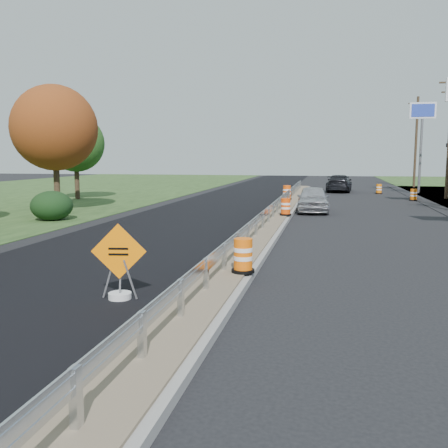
% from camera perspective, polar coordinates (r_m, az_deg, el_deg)
% --- Properties ---
extents(ground, '(140.00, 140.00, 0.00)m').
position_cam_1_polar(ground, '(17.25, 2.75, -3.03)').
color(ground, black).
rests_on(ground, ground).
extents(milled_overlay, '(7.20, 120.00, 0.01)m').
position_cam_1_polar(milled_overlay, '(27.85, -2.95, 1.07)').
color(milled_overlay, black).
rests_on(milled_overlay, ground).
extents(median, '(1.60, 55.00, 0.23)m').
position_cam_1_polar(median, '(25.08, 5.64, 0.56)').
color(median, gray).
rests_on(median, ground).
extents(guardrail, '(0.10, 46.15, 0.72)m').
position_cam_1_polar(guardrail, '(26.00, 5.90, 2.17)').
color(guardrail, silver).
rests_on(guardrail, median).
extents(pylon_sign_north, '(2.20, 0.30, 7.90)m').
position_cam_1_polar(pylon_sign_north, '(47.51, 21.72, 11.09)').
color(pylon_sign_north, slate).
rests_on(pylon_sign_north, ground).
extents(utility_pole_north, '(1.90, 0.26, 9.40)m').
position_cam_1_polar(utility_pole_north, '(56.47, 21.10, 8.93)').
color(utility_pole_north, '#473523').
rests_on(utility_pole_north, ground).
extents(hedge_north, '(2.09, 2.09, 1.52)m').
position_cam_1_polar(hedge_north, '(26.65, -19.09, 1.99)').
color(hedge_north, black).
rests_on(hedge_north, ground).
extents(tree_near_red, '(4.95, 4.95, 7.35)m').
position_cam_1_polar(tree_near_red, '(31.04, -18.82, 10.34)').
color(tree_near_red, '#473523').
rests_on(tree_near_red, ground).
extents(tree_near_back, '(4.29, 4.29, 6.37)m').
position_cam_1_polar(tree_near_back, '(39.45, -16.61, 8.83)').
color(tree_near_back, '#473523').
rests_on(tree_near_back, ground).
extents(caution_sign, '(1.24, 0.52, 1.73)m').
position_cam_1_polar(caution_sign, '(11.57, -11.85, -6.31)').
color(caution_sign, white).
rests_on(caution_sign, ground).
extents(barrel_median_near, '(0.60, 0.60, 0.89)m').
position_cam_1_polar(barrel_median_near, '(12.94, 2.20, -3.69)').
color(barrel_median_near, black).
rests_on(barrel_median_near, median).
extents(barrel_median_mid, '(0.60, 0.60, 0.88)m').
position_cam_1_polar(barrel_median_mid, '(25.71, 7.06, 1.92)').
color(barrel_median_mid, black).
rests_on(barrel_median_mid, median).
extents(barrel_median_far, '(0.68, 0.68, 0.99)m').
position_cam_1_polar(barrel_median_far, '(35.37, 7.20, 3.57)').
color(barrel_median_far, black).
rests_on(barrel_median_far, median).
extents(barrel_shoulder_mid, '(0.59, 0.59, 0.86)m').
position_cam_1_polar(barrel_shoulder_mid, '(39.37, 20.84, 3.11)').
color(barrel_shoulder_mid, black).
rests_on(barrel_shoulder_mid, ground).
extents(barrel_shoulder_far, '(0.58, 0.58, 0.85)m').
position_cam_1_polar(barrel_shoulder_far, '(45.77, 17.28, 3.83)').
color(barrel_shoulder_far, black).
rests_on(barrel_shoulder_far, ground).
extents(car_silver, '(1.98, 4.53, 1.52)m').
position_cam_1_polar(car_silver, '(29.69, 10.14, 2.84)').
color(car_silver, silver).
rests_on(car_silver, ground).
extents(car_dark_far, '(2.56, 5.53, 1.57)m').
position_cam_1_polar(car_dark_far, '(47.48, 13.03, 4.56)').
color(car_dark_far, black).
rests_on(car_dark_far, ground).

